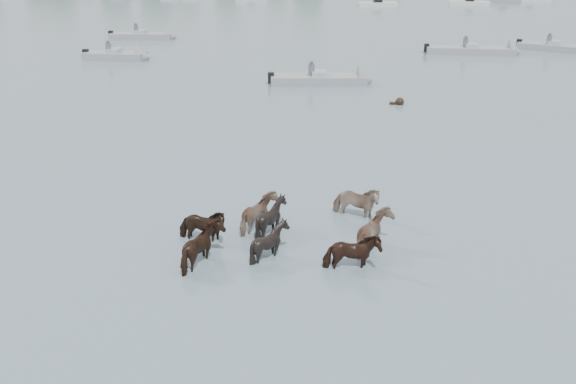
{
  "coord_description": "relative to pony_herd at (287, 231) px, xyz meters",
  "views": [
    {
      "loc": [
        -0.05,
        -15.27,
        7.57
      ],
      "look_at": [
        -0.58,
        0.54,
        1.1
      ],
      "focal_mm": 38.36,
      "sensor_mm": 36.0,
      "label": 1
    }
  ],
  "objects": [
    {
      "name": "pony_herd",
      "position": [
        0.0,
        0.0,
        0.0
      ],
      "size": [
        5.95,
        4.25,
        1.27
      ],
      "color": "black",
      "rests_on": "ground"
    },
    {
      "name": "motorboat_f",
      "position": [
        -12.67,
        37.11,
        -0.15
      ],
      "size": [
        5.72,
        1.63,
        1.92
      ],
      "rotation": [
        0.0,
        0.0,
        0.01
      ],
      "color": "gray",
      "rests_on": "ground"
    },
    {
      "name": "motorboat_b",
      "position": [
        1.89,
        20.18,
        -0.16
      ],
      "size": [
        6.07,
        1.88,
        1.92
      ],
      "rotation": [
        0.0,
        0.0,
        0.05
      ],
      "color": "gray",
      "rests_on": "ground"
    },
    {
      "name": "motorboat_a",
      "position": [
        -12.12,
        27.47,
        -0.15
      ],
      "size": [
        4.9,
        2.03,
        1.92
      ],
      "rotation": [
        0.0,
        0.0,
        -0.09
      ],
      "color": "gray",
      "rests_on": "ground"
    },
    {
      "name": "motorboat_e",
      "position": [
        19.38,
        31.77,
        -0.15
      ],
      "size": [
        5.48,
        4.2,
        1.92
      ],
      "rotation": [
        0.0,
        0.0,
        -0.55
      ],
      "color": "gray",
      "rests_on": "ground"
    },
    {
      "name": "motorboat_c",
      "position": [
        13.04,
        30.53,
        -0.16
      ],
      "size": [
        6.91,
        2.27,
        1.92
      ],
      "rotation": [
        0.0,
        0.0,
        -0.1
      ],
      "color": "gray",
      "rests_on": "ground"
    },
    {
      "name": "swimming_pony",
      "position": [
        5.05,
        15.48,
        -0.28
      ],
      "size": [
        0.72,
        0.44,
        0.44
      ],
      "color": "black",
      "rests_on": "ground"
    },
    {
      "name": "ground",
      "position": [
        0.57,
        0.47,
        -0.38
      ],
      "size": [
        400.0,
        400.0,
        0.0
      ],
      "primitive_type": "plane",
      "color": "slate",
      "rests_on": "ground"
    }
  ]
}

